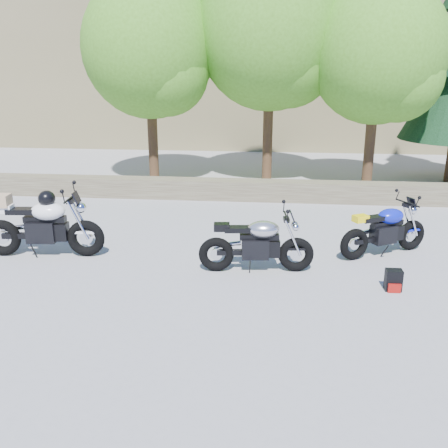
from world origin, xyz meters
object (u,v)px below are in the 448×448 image
Objects in this scene: white_bike at (42,224)px; backpack at (393,280)px; silver_bike at (257,245)px; blue_bike at (385,231)px.

backpack is at bearing -13.12° from white_bike.
silver_bike is at bearing -9.61° from white_bike.
backpack is (-0.16, -1.56, -0.30)m from blue_bike.
blue_bike is 1.59m from backpack.
blue_bike is 5.11× the size of backpack.
white_bike is 6.18m from blue_bike.
silver_bike is 1.13× the size of blue_bike.
white_bike is (-3.86, 0.32, 0.13)m from silver_bike.
silver_bike reaches higher than backpack.
white_bike is 6.58× the size of backpack.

